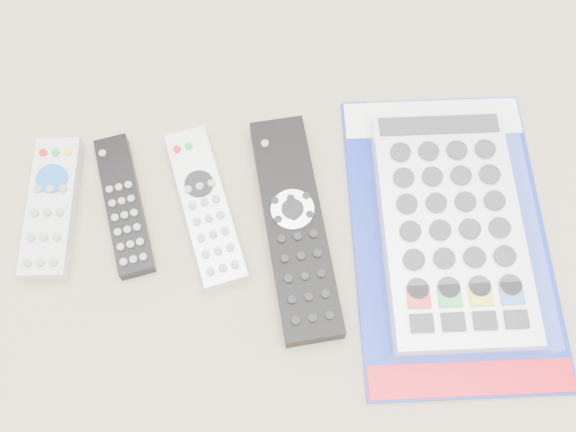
{
  "coord_description": "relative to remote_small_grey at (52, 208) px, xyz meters",
  "views": [
    {
      "loc": [
        0.0,
        -0.28,
        0.67
      ],
      "look_at": [
        0.03,
        -0.0,
        0.01
      ],
      "focal_mm": 40.0,
      "sensor_mm": 36.0,
      "label": 1
    }
  ],
  "objects": [
    {
      "name": "remote_small_grey",
      "position": [
        0.0,
        0.0,
        0.0
      ],
      "size": [
        0.06,
        0.17,
        0.03
      ],
      "rotation": [
        0.0,
        0.0,
        -0.07
      ],
      "color": "#B6B6B9",
      "rests_on": "ground"
    },
    {
      "name": "remote_slim_black",
      "position": [
        0.08,
        -0.0,
        -0.0
      ],
      "size": [
        0.07,
        0.18,
        0.02
      ],
      "rotation": [
        0.0,
        0.0,
        0.18
      ],
      "color": "black",
      "rests_on": "ground"
    },
    {
      "name": "remote_silver_dvd",
      "position": [
        0.17,
        -0.01,
        -0.0
      ],
      "size": [
        0.09,
        0.2,
        0.02
      ],
      "rotation": [
        0.0,
        0.0,
        0.2
      ],
      "color": "silver",
      "rests_on": "ground"
    },
    {
      "name": "remote_large_black",
      "position": [
        0.27,
        -0.05,
        0.0
      ],
      "size": [
        0.08,
        0.26,
        0.03
      ],
      "rotation": [
        0.0,
        0.0,
        0.07
      ],
      "color": "black",
      "rests_on": "ground"
    },
    {
      "name": "jumbo_remote_packaged",
      "position": [
        0.44,
        -0.07,
        0.01
      ],
      "size": [
        0.23,
        0.36,
        0.05
      ],
      "rotation": [
        0.0,
        0.0,
        -0.05
      ],
      "color": "#0E249C",
      "rests_on": "ground"
    }
  ]
}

